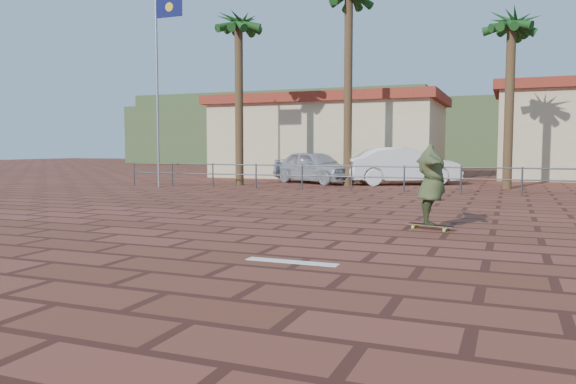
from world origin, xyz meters
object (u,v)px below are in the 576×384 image
object	(u,v)px
car_silver	(315,167)
car_white	(402,166)
skateboarder	(431,185)
longboard	(430,226)

from	to	relation	value
car_silver	car_white	distance (m)	3.98
skateboarder	car_white	distance (m)	13.97
longboard	car_silver	size ratio (longest dim) A/B	0.22
skateboarder	car_white	xyz separation A→B (m)	(-3.04, 13.63, -0.08)
car_silver	car_white	xyz separation A→B (m)	(3.94, 0.50, 0.07)
longboard	skateboarder	xyz separation A→B (m)	(0.00, 0.00, 0.83)
longboard	car_white	size ratio (longest dim) A/B	0.20
car_silver	car_white	world-z (taller)	car_white
skateboarder	car_silver	bearing A→B (deg)	9.79
skateboarder	car_white	world-z (taller)	skateboarder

